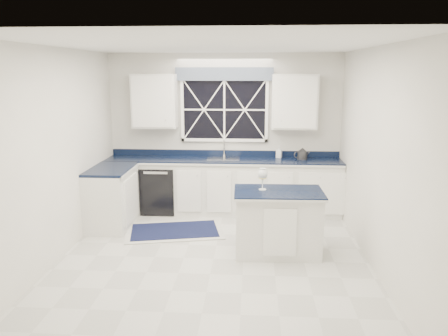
# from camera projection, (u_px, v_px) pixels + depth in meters

# --- Properties ---
(ground) EXTENTS (4.50, 4.50, 0.00)m
(ground) POSITION_uv_depth(u_px,v_px,m) (213.00, 259.00, 5.71)
(ground) COLOR beige
(ground) RESTS_ON ground
(back_wall) EXTENTS (4.00, 0.10, 2.70)m
(back_wall) POSITION_uv_depth(u_px,v_px,m) (224.00, 133.00, 7.60)
(back_wall) COLOR beige
(back_wall) RESTS_ON ground
(base_cabinets) EXTENTS (3.99, 1.60, 0.90)m
(base_cabinets) POSITION_uv_depth(u_px,v_px,m) (203.00, 189.00, 7.37)
(base_cabinets) COLOR silver
(base_cabinets) RESTS_ON ground
(countertop) EXTENTS (3.98, 0.64, 0.04)m
(countertop) POSITION_uv_depth(u_px,v_px,m) (223.00, 160.00, 7.40)
(countertop) COLOR black
(countertop) RESTS_ON base_cabinets
(dishwasher) EXTENTS (0.60, 0.58, 0.82)m
(dishwasher) POSITION_uv_depth(u_px,v_px,m) (160.00, 188.00, 7.59)
(dishwasher) COLOR black
(dishwasher) RESTS_ON ground
(window) EXTENTS (1.65, 0.09, 1.26)m
(window) POSITION_uv_depth(u_px,v_px,m) (224.00, 105.00, 7.45)
(window) COLOR black
(window) RESTS_ON ground
(upper_cabinets) EXTENTS (3.10, 0.34, 0.90)m
(upper_cabinets) POSITION_uv_depth(u_px,v_px,m) (224.00, 101.00, 7.32)
(upper_cabinets) COLOR silver
(upper_cabinets) RESTS_ON ground
(faucet) EXTENTS (0.05, 0.20, 0.30)m
(faucet) POSITION_uv_depth(u_px,v_px,m) (224.00, 148.00, 7.55)
(faucet) COLOR #BCBCBF
(faucet) RESTS_ON countertop
(island) EXTENTS (1.18, 0.73, 0.87)m
(island) POSITION_uv_depth(u_px,v_px,m) (278.00, 222.00, 5.81)
(island) COLOR silver
(island) RESTS_ON ground
(rug) EXTENTS (1.61, 1.17, 0.02)m
(rug) POSITION_uv_depth(u_px,v_px,m) (175.00, 231.00, 6.68)
(rug) COLOR #B7B8B3
(rug) RESTS_ON ground
(kettle) EXTENTS (0.28, 0.20, 0.20)m
(kettle) POSITION_uv_depth(u_px,v_px,m) (302.00, 154.00, 7.36)
(kettle) COLOR #313134
(kettle) RESTS_ON countertop
(wine_glass) EXTENTS (0.12, 0.12, 0.29)m
(wine_glass) POSITION_uv_depth(u_px,v_px,m) (263.00, 175.00, 5.73)
(wine_glass) COLOR silver
(wine_glass) RESTS_ON island
(soap_bottle) EXTENTS (0.11, 0.11, 0.20)m
(soap_bottle) POSITION_uv_depth(u_px,v_px,m) (279.00, 152.00, 7.50)
(soap_bottle) COLOR silver
(soap_bottle) RESTS_ON countertop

